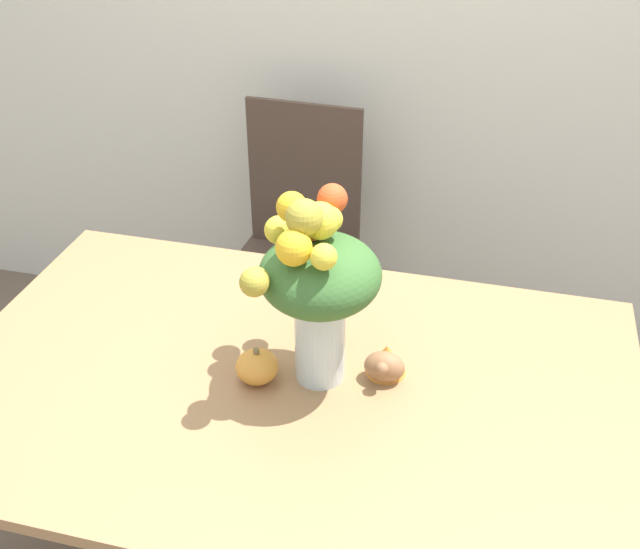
% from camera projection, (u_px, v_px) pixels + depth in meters
% --- Properties ---
extents(dining_table, '(1.55, 0.99, 0.75)m').
position_uv_depth(dining_table, '(289.00, 406.00, 1.72)').
color(dining_table, '#9E754C').
rests_on(dining_table, ground_plane).
extents(flower_vase, '(0.28, 0.32, 0.45)m').
position_uv_depth(flower_vase, '(317.00, 281.00, 1.55)').
color(flower_vase, silver).
rests_on(flower_vase, dining_table).
extents(pumpkin, '(0.09, 0.09, 0.09)m').
position_uv_depth(pumpkin, '(257.00, 366.00, 1.65)').
color(pumpkin, gold).
rests_on(pumpkin, dining_table).
extents(turkey_figurine, '(0.09, 0.12, 0.07)m').
position_uv_depth(turkey_figurine, '(385.00, 362.00, 1.66)').
color(turkey_figurine, '#936642').
rests_on(turkey_figurine, dining_table).
extents(dining_chair_near_window, '(0.44, 0.44, 1.00)m').
position_uv_depth(dining_chair_near_window, '(294.00, 251.00, 2.58)').
color(dining_chair_near_window, '#47382D').
rests_on(dining_chair_near_window, ground_plane).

